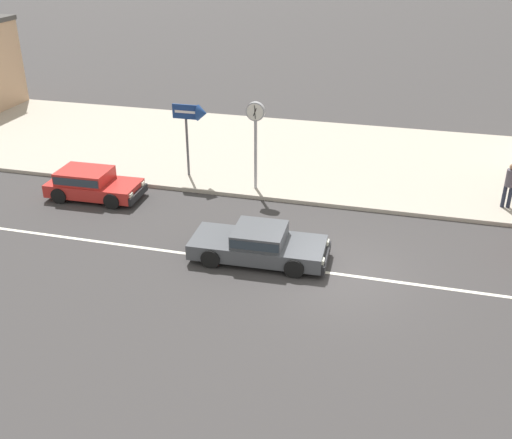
# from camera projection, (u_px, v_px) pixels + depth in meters

# --- Properties ---
(ground_plane) EXTENTS (160.00, 160.00, 0.00)m
(ground_plane) POSITION_uv_depth(u_px,v_px,m) (339.00, 274.00, 17.95)
(ground_plane) COLOR #383535
(lane_centre_stripe) EXTENTS (50.40, 0.14, 0.01)m
(lane_centre_stripe) POSITION_uv_depth(u_px,v_px,m) (339.00, 274.00, 17.95)
(lane_centre_stripe) COLOR silver
(lane_centre_stripe) RESTS_ON ground
(kerb_strip) EXTENTS (68.00, 10.00, 0.15)m
(kerb_strip) POSITION_uv_depth(u_px,v_px,m) (369.00, 161.00, 26.22)
(kerb_strip) COLOR #ADA393
(kerb_strip) RESTS_ON ground
(sedan_dark_grey_0) EXTENTS (4.32, 1.95, 1.06)m
(sedan_dark_grey_0) POSITION_uv_depth(u_px,v_px,m) (259.00, 244.00, 18.55)
(sedan_dark_grey_0) COLOR #47494F
(sedan_dark_grey_0) RESTS_ON ground
(hatchback_red_3) EXTENTS (3.60, 1.81, 1.10)m
(hatchback_red_3) POSITION_uv_depth(u_px,v_px,m) (91.00, 183.00, 22.73)
(hatchback_red_3) COLOR red
(hatchback_red_3) RESTS_ON ground
(street_clock) EXTENTS (0.71, 0.22, 3.43)m
(street_clock) POSITION_uv_depth(u_px,v_px,m) (256.00, 124.00, 22.26)
(street_clock) COLOR #9E9EA3
(street_clock) RESTS_ON kerb_strip
(arrow_signboard) EXTENTS (1.42, 0.63, 2.99)m
(arrow_signboard) POSITION_uv_depth(u_px,v_px,m) (197.00, 117.00, 23.36)
(arrow_signboard) COLOR #4C4C51
(arrow_signboard) RESTS_ON kerb_strip
(pedestrian_near_clock) EXTENTS (0.34, 0.34, 1.69)m
(pedestrian_near_clock) POSITION_uv_depth(u_px,v_px,m) (510.00, 182.00, 21.40)
(pedestrian_near_clock) COLOR #232838
(pedestrian_near_clock) RESTS_ON kerb_strip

